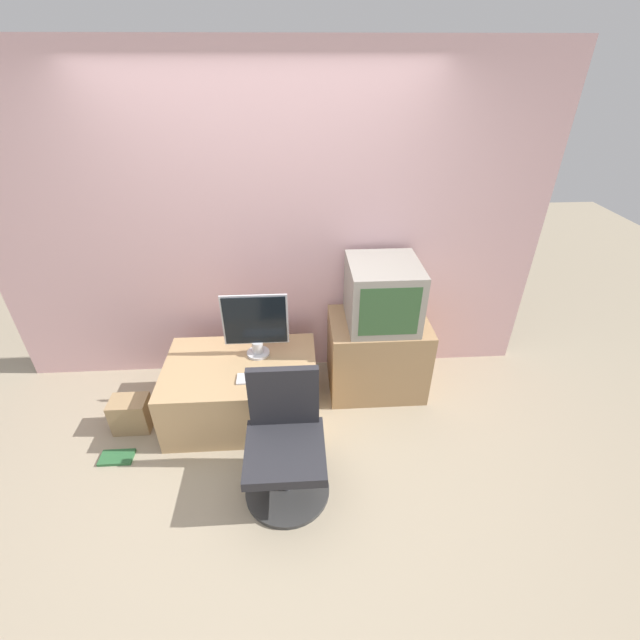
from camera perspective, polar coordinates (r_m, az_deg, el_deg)
The scene contains 11 objects.
ground_plane at distance 3.16m, azimuth -6.22°, elevation -20.67°, with size 12.00×12.00×0.00m, color tan.
wall_back at distance 3.45m, azimuth -6.81°, elevation 11.59°, with size 4.40×0.05×2.60m.
desk at distance 3.46m, azimuth -10.26°, elevation -9.10°, with size 1.15×0.78×0.49m.
side_stand at distance 3.65m, azimuth 7.57°, elevation -4.57°, with size 0.79×0.58×0.66m.
main_monitor at distance 3.24m, azimuth -8.58°, elevation -0.63°, with size 0.49×0.18×0.52m.
keyboard at distance 3.15m, azimuth -7.89°, elevation -7.69°, with size 0.35×0.12×0.01m.
mouse at distance 3.12m, azimuth -3.70°, elevation -7.68°, with size 0.06×0.04×0.02m.
crt_tv at distance 3.34m, azimuth 8.34°, elevation 3.49°, with size 0.54×0.56×0.50m.
office_chair at distance 2.86m, azimuth -4.64°, elevation -16.57°, with size 0.56×0.56×0.87m.
cardboard_box_lower at distance 3.67m, azimuth -23.86°, elevation -11.38°, with size 0.28×0.20×0.28m.
book at distance 3.57m, azimuth -25.46°, elevation -16.21°, with size 0.24×0.13×0.02m.
Camera 1 is at (0.21, -1.89, 2.52)m, focal length 24.00 mm.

